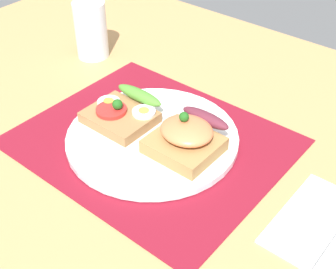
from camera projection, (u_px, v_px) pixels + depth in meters
ground_plane at (153, 150)px, 70.92cm from camera, size 120.00×90.00×3.20cm
placemat at (152, 141)px, 69.85cm from camera, size 37.51×31.23×0.30cm
plate at (152, 137)px, 69.43cm from camera, size 25.50×25.50×1.06cm
sandwich_egg_tomato at (123, 112)px, 71.36cm from camera, size 9.89×9.69×3.87cm
sandwich_salmon at (188, 136)px, 65.43cm from camera, size 9.34×10.03×5.77cm
napkin at (335, 230)px, 56.10cm from camera, size 13.28×14.85×0.60cm
drinking_glass at (91, 30)px, 87.81cm from camera, size 6.05×6.05×10.70cm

